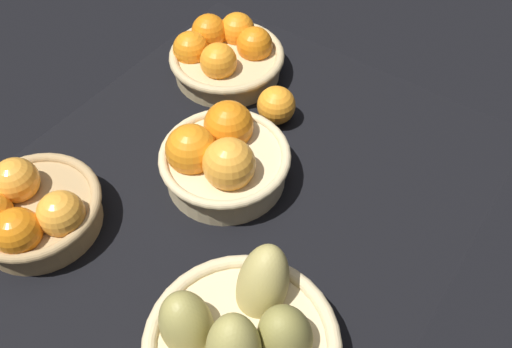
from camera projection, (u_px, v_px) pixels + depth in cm
name	position (u px, v px, depth cm)	size (l,w,h in cm)	color
market_tray	(234.00, 197.00, 91.12)	(84.00, 72.00, 3.00)	black
basket_near_left_pears	(242.00, 340.00, 69.07)	(26.05, 25.27, 14.74)	#D3BC8C
basket_far_left	(31.00, 211.00, 82.05)	(20.47, 20.47, 10.70)	tan
basket_far_right	(225.00, 55.00, 106.46)	(22.48, 22.48, 9.79)	tan
basket_center	(222.00, 157.00, 88.22)	(21.47, 21.47, 11.95)	#D3BC8C
loose_orange_front_gap	(276.00, 105.00, 98.11)	(7.03, 7.03, 7.03)	orange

